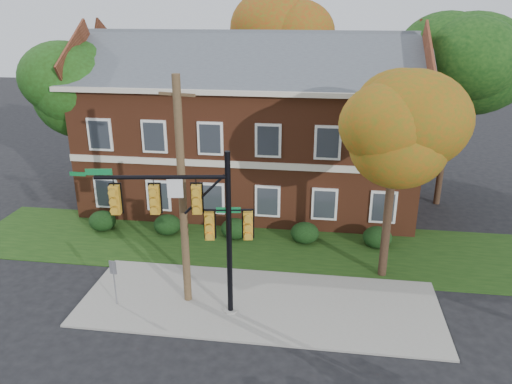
# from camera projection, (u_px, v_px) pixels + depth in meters

# --- Properties ---
(ground) EXTENTS (120.00, 120.00, 0.00)m
(ground) POSITION_uv_depth(u_px,v_px,m) (256.00, 319.00, 18.70)
(ground) COLOR black
(ground) RESTS_ON ground
(sidewalk) EXTENTS (14.00, 5.00, 0.08)m
(sidewalk) POSITION_uv_depth(u_px,v_px,m) (259.00, 303.00, 19.62)
(sidewalk) COLOR gray
(sidewalk) RESTS_ON ground
(grass_strip) EXTENTS (30.00, 6.00, 0.04)m
(grass_strip) POSITION_uv_depth(u_px,v_px,m) (273.00, 247.00, 24.26)
(grass_strip) COLOR #193811
(grass_strip) RESTS_ON ground
(apartment_building) EXTENTS (18.80, 8.80, 9.74)m
(apartment_building) POSITION_uv_depth(u_px,v_px,m) (250.00, 119.00, 28.28)
(apartment_building) COLOR brown
(apartment_building) RESTS_ON ground
(hedge_far_left) EXTENTS (1.40, 1.26, 1.05)m
(hedge_far_left) POSITION_uv_depth(u_px,v_px,m) (102.00, 221.00, 25.90)
(hedge_far_left) COLOR black
(hedge_far_left) RESTS_ON ground
(hedge_left) EXTENTS (1.40, 1.26, 1.05)m
(hedge_left) POSITION_uv_depth(u_px,v_px,m) (167.00, 225.00, 25.44)
(hedge_left) COLOR black
(hedge_left) RESTS_ON ground
(hedge_center) EXTENTS (1.40, 1.26, 1.05)m
(hedge_center) POSITION_uv_depth(u_px,v_px,m) (235.00, 229.00, 24.99)
(hedge_center) COLOR black
(hedge_center) RESTS_ON ground
(hedge_right) EXTENTS (1.40, 1.26, 1.05)m
(hedge_right) POSITION_uv_depth(u_px,v_px,m) (305.00, 233.00, 24.53)
(hedge_right) COLOR black
(hedge_right) RESTS_ON ground
(hedge_far_right) EXTENTS (1.40, 1.26, 1.05)m
(hedge_far_right) POSITION_uv_depth(u_px,v_px,m) (377.00, 237.00, 24.07)
(hedge_far_right) COLOR black
(hedge_far_right) RESTS_ON ground
(tree_near_right) EXTENTS (4.50, 4.25, 8.58)m
(tree_near_right) POSITION_uv_depth(u_px,v_px,m) (403.00, 126.00, 19.25)
(tree_near_right) COLOR black
(tree_near_right) RESTS_ON ground
(tree_left_rear) EXTENTS (5.40, 5.10, 8.88)m
(tree_left_rear) POSITION_uv_depth(u_px,v_px,m) (75.00, 88.00, 27.92)
(tree_left_rear) COLOR black
(tree_left_rear) RESTS_ON ground
(tree_right_rear) EXTENTS (6.30, 5.95, 10.62)m
(tree_right_rear) POSITION_uv_depth(u_px,v_px,m) (462.00, 63.00, 26.49)
(tree_right_rear) COLOR black
(tree_right_rear) RESTS_ON ground
(tree_far_rear) EXTENTS (6.84, 6.46, 11.52)m
(tree_far_rear) POSITION_uv_depth(u_px,v_px,m) (287.00, 39.00, 34.01)
(tree_far_rear) COLOR black
(tree_far_rear) RESTS_ON ground
(traffic_signal) EXTENTS (5.71, 1.04, 6.42)m
(traffic_signal) POSITION_uv_depth(u_px,v_px,m) (196.00, 218.00, 17.65)
(traffic_signal) COLOR gray
(traffic_signal) RESTS_ON ground
(utility_pole) EXTENTS (1.37, 0.39, 8.88)m
(utility_pole) POSITION_uv_depth(u_px,v_px,m) (182.00, 195.00, 18.28)
(utility_pole) COLOR #4D3C24
(utility_pole) RESTS_ON ground
(sign_post) EXTENTS (0.29, 0.07, 1.97)m
(sign_post) POSITION_uv_depth(u_px,v_px,m) (114.00, 276.00, 19.07)
(sign_post) COLOR slate
(sign_post) RESTS_ON ground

